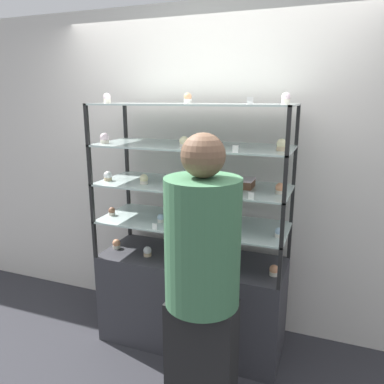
{
  "coord_description": "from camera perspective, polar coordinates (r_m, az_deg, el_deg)",
  "views": [
    {
      "loc": [
        0.94,
        -2.46,
        1.9
      ],
      "look_at": [
        0.0,
        0.0,
        1.23
      ],
      "focal_mm": 35.0,
      "sensor_mm": 36.0,
      "label": 1
    }
  ],
  "objects": [
    {
      "name": "cupcake_17",
      "position": [
        2.4,
        14.11,
        13.67
      ],
      "size": [
        0.05,
        0.05,
        0.07
      ],
      "color": "beige",
      "rests_on": "display_riser_top"
    },
    {
      "name": "cupcake_5",
      "position": [
        2.77,
        -4.76,
        -4.0
      ],
      "size": [
        0.05,
        0.05,
        0.06
      ],
      "color": "white",
      "rests_on": "display_riser_lower"
    },
    {
      "name": "cupcake_11",
      "position": [
        2.5,
        13.27,
        0.51
      ],
      "size": [
        0.06,
        0.06,
        0.07
      ],
      "color": "beige",
      "rests_on": "display_riser_middle"
    },
    {
      "name": "cupcake_10",
      "position": [
        2.63,
        -0.27,
        1.56
      ],
      "size": [
        0.06,
        0.06,
        0.07
      ],
      "color": "white",
      "rests_on": "display_riser_middle"
    },
    {
      "name": "cupcake_15",
      "position": [
        2.89,
        -12.83,
        13.77
      ],
      "size": [
        0.05,
        0.05,
        0.07
      ],
      "color": "beige",
      "rests_on": "display_riser_top"
    },
    {
      "name": "display_riser_top",
      "position": [
        2.63,
        -0.0,
        13.02
      ],
      "size": [
        1.4,
        0.54,
        0.28
      ],
      "color": "black",
      "rests_on": "display_riser_upper"
    },
    {
      "name": "display_riser_lower",
      "position": [
        2.79,
        -0.0,
        -4.85
      ],
      "size": [
        1.4,
        0.54,
        0.28
      ],
      "color": "black",
      "rests_on": "display_base"
    },
    {
      "name": "display_riser_upper",
      "position": [
        2.65,
        -0.0,
        6.85
      ],
      "size": [
        1.4,
        0.54,
        0.28
      ],
      "color": "black",
      "rests_on": "display_riser_middle"
    },
    {
      "name": "cupcake_13",
      "position": [
        2.51,
        -1.23,
        7.59
      ],
      "size": [
        0.06,
        0.06,
        0.08
      ],
      "color": "beige",
      "rests_on": "display_riser_upper"
    },
    {
      "name": "price_tag_0",
      "position": [
        2.59,
        3.18,
        -12.38
      ],
      "size": [
        0.04,
        0.0,
        0.04
      ],
      "color": "white",
      "rests_on": "display_base"
    },
    {
      "name": "cupcake_0",
      "position": [
        3.09,
        -11.44,
        -7.78
      ],
      "size": [
        0.06,
        0.06,
        0.08
      ],
      "color": "beige",
      "rests_on": "display_base"
    },
    {
      "name": "display_base",
      "position": [
        3.05,
        -0.0,
        -16.07
      ],
      "size": [
        1.4,
        0.54,
        0.72
      ],
      "color": "#333338",
      "rests_on": "ground_plane"
    },
    {
      "name": "cupcake_6",
      "position": [
        2.65,
        3.72,
        -4.88
      ],
      "size": [
        0.05,
        0.05,
        0.06
      ],
      "color": "beige",
      "rests_on": "display_riser_lower"
    },
    {
      "name": "ground_plane",
      "position": [
        3.24,
        -0.0,
        -21.54
      ],
      "size": [
        20.0,
        20.0,
        0.0
      ],
      "primitive_type": "plane",
      "color": "#2D2D33"
    },
    {
      "name": "sheet_cake_frosted",
      "position": [
        2.64,
        7.12,
        1.43
      ],
      "size": [
        0.21,
        0.16,
        0.06
      ],
      "color": "brown",
      "rests_on": "display_riser_middle"
    },
    {
      "name": "price_tag_1",
      "position": [
        2.63,
        -5.72,
        -5.27
      ],
      "size": [
        0.04,
        0.0,
        0.04
      ],
      "color": "white",
      "rests_on": "display_riser_lower"
    },
    {
      "name": "display_riser_middle",
      "position": [
        2.71,
        -0.0,
        0.86
      ],
      "size": [
        1.4,
        0.54,
        0.28
      ],
      "color": "black",
      "rests_on": "display_riser_lower"
    },
    {
      "name": "customer_figure",
      "position": [
        2.08,
        1.56,
        -13.58
      ],
      "size": [
        0.4,
        0.4,
        1.73
      ],
      "color": "black",
      "rests_on": "ground_plane"
    },
    {
      "name": "cupcake_14",
      "position": [
        2.43,
        13.5,
        6.97
      ],
      "size": [
        0.06,
        0.06,
        0.08
      ],
      "color": "#CCB28C",
      "rests_on": "display_riser_upper"
    },
    {
      "name": "cupcake_4",
      "position": [
        2.99,
        -12.12,
        -2.91
      ],
      "size": [
        0.05,
        0.05,
        0.06
      ],
      "color": "beige",
      "rests_on": "display_riser_lower"
    },
    {
      "name": "price_tag_4",
      "position": [
        2.26,
        8.8,
        13.59
      ],
      "size": [
        0.04,
        0.0,
        0.04
      ],
      "color": "white",
      "rests_on": "display_riser_top"
    },
    {
      "name": "cupcake_2",
      "position": [
        2.67,
        5.62,
        -11.2
      ],
      "size": [
        0.06,
        0.06,
        0.08
      ],
      "color": "white",
      "rests_on": "display_base"
    },
    {
      "name": "cupcake_16",
      "position": [
        2.6,
        -0.65,
        14.09
      ],
      "size": [
        0.05,
        0.05,
        0.07
      ],
      "color": "white",
      "rests_on": "display_riser_top"
    },
    {
      "name": "cupcake_1",
      "position": [
        2.92,
        -6.8,
        -8.99
      ],
      "size": [
        0.06,
        0.06,
        0.08
      ],
      "color": "#CCB28C",
      "rests_on": "display_base"
    },
    {
      "name": "layer_cake_centerpiece",
      "position": [
        2.96,
        -2.29,
        -8.01
      ],
      "size": [
        0.2,
        0.2,
        0.12
      ],
      "color": "beige",
      "rests_on": "display_base"
    },
    {
      "name": "cupcake_3",
      "position": [
        2.66,
        12.37,
        -11.59
      ],
      "size": [
        0.06,
        0.06,
        0.08
      ],
      "color": "beige",
      "rests_on": "display_base"
    },
    {
      "name": "cupcake_8",
      "position": [
        2.89,
        -12.7,
        2.37
      ],
      "size": [
        0.06,
        0.06,
        0.07
      ],
      "color": "#CCB28C",
      "rests_on": "display_riser_middle"
    },
    {
      "name": "price_tag_2",
      "position": [
        2.33,
        8.99,
        -0.58
      ],
      "size": [
        0.04,
        0.0,
        0.04
      ],
      "color": "white",
      "rests_on": "display_riser_middle"
    },
    {
      "name": "cupcake_7",
      "position": [
        2.54,
        13.08,
        -6.03
      ],
      "size": [
        0.05,
        0.05,
        0.06
      ],
      "color": "white",
      "rests_on": "display_riser_lower"
    },
    {
      "name": "back_wall",
      "position": [
        3.08,
        2.76,
        3.06
      ],
      "size": [
        8.0,
        0.05,
        2.6
      ],
      "color": "silver",
      "rests_on": "ground_plane"
    },
    {
      "name": "price_tag_3",
      "position": [
        2.3,
        6.64,
        6.54
      ],
      "size": [
        0.04,
        0.0,
        0.04
      ],
      "color": "white",
      "rests_on": "display_riser_upper"
    },
    {
      "name": "cupcake_9",
      "position": [
        2.74,
        -7.34,
        1.93
      ],
      "size": [
        0.06,
        0.06,
        0.07
      ],
      "color": "beige",
      "rests_on": "display_riser_middle"
    },
    {
      "name": "cupcake_12",
      "position": [
        2.82,
        -13.19,
        7.94
      ],
      "size": [
        0.06,
        0.06,
        0.08
      ],
      "color": "beige",
      "rests_on": "display_riser_upper"
    }
  ]
}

